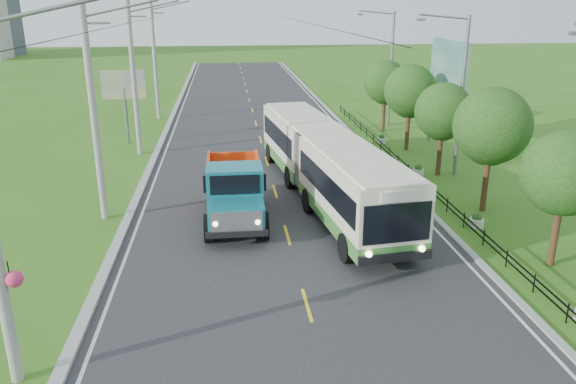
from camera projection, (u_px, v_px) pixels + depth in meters
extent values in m
plane|color=#366A19|center=(307.00, 305.00, 18.81)|extent=(240.00, 240.00, 0.00)
cube|color=#28282B|center=(264.00, 154.00, 37.63)|extent=(14.00, 120.00, 0.02)
cube|color=#9E9E99|center=(155.00, 156.00, 36.85)|extent=(0.40, 120.00, 0.15)
cube|color=#9E9E99|center=(369.00, 150.00, 38.37)|extent=(0.30, 120.00, 0.10)
cube|color=silver|center=(164.00, 156.00, 36.92)|extent=(0.12, 120.00, 0.00)
cube|color=silver|center=(361.00, 151.00, 38.32)|extent=(0.12, 120.00, 0.00)
cube|color=yellow|center=(307.00, 305.00, 18.80)|extent=(0.12, 2.20, 0.00)
cube|color=black|center=(408.00, 171.00, 32.73)|extent=(0.04, 40.00, 0.60)
sphere|color=#D83366|center=(14.00, 279.00, 14.18)|extent=(0.44, 0.44, 0.44)
cylinder|color=gray|center=(94.00, 113.00, 24.80)|extent=(0.32, 0.32, 10.00)
cube|color=slate|center=(96.00, 23.00, 23.63)|extent=(1.20, 0.10, 0.10)
cylinder|color=gray|center=(134.00, 78.00, 36.09)|extent=(0.32, 0.32, 10.00)
cube|color=slate|center=(136.00, 16.00, 34.93)|extent=(1.20, 0.10, 0.10)
cylinder|color=gray|center=(155.00, 60.00, 47.39)|extent=(0.32, 0.32, 10.00)
cube|color=slate|center=(157.00, 13.00, 46.22)|extent=(1.20, 0.10, 0.10)
cylinder|color=#382314|center=(556.00, 229.00, 21.24)|extent=(0.28, 0.28, 2.97)
sphere|color=#193F12|center=(565.00, 173.00, 20.53)|extent=(3.18, 3.18, 3.18)
sphere|color=#193F12|center=(560.00, 185.00, 21.23)|extent=(2.33, 2.33, 2.33)
cylinder|color=#382314|center=(486.00, 178.00, 26.83)|extent=(0.28, 0.28, 3.36)
sphere|color=#193F12|center=(492.00, 126.00, 26.02)|extent=(3.60, 3.60, 3.60)
sphere|color=#193F12|center=(490.00, 138.00, 26.74)|extent=(2.64, 2.64, 2.64)
cylinder|color=#382314|center=(440.00, 150.00, 32.53)|extent=(0.28, 0.28, 3.02)
sphere|color=#193F12|center=(443.00, 111.00, 31.80)|extent=(3.24, 3.24, 3.24)
sphere|color=#193F12|center=(442.00, 121.00, 32.50)|extent=(2.38, 2.38, 2.38)
cylinder|color=#382314|center=(408.00, 126.00, 38.14)|extent=(0.28, 0.28, 3.25)
sphere|color=#193F12|center=(410.00, 91.00, 37.36)|extent=(3.48, 3.48, 3.48)
sphere|color=#193F12|center=(410.00, 100.00, 38.08)|extent=(2.55, 2.55, 2.55)
cylinder|color=#382314|center=(384.00, 112.00, 43.82)|extent=(0.28, 0.28, 3.08)
sphere|color=#193F12|center=(385.00, 82.00, 43.08)|extent=(3.30, 3.30, 3.30)
sphere|color=#193F12|center=(386.00, 89.00, 43.78)|extent=(2.42, 2.42, 2.42)
cylinder|color=slate|center=(461.00, 98.00, 31.68)|extent=(0.20, 0.20, 9.00)
cylinder|color=slate|center=(445.00, 17.00, 30.12)|extent=(2.80, 0.10, 0.34)
cube|color=slate|center=(421.00, 20.00, 30.03)|extent=(0.45, 0.16, 0.12)
cylinder|color=slate|center=(391.00, 70.00, 44.85)|extent=(0.20, 0.20, 9.00)
cylinder|color=slate|center=(377.00, 12.00, 43.29)|extent=(2.80, 0.10, 0.34)
cube|color=slate|center=(360.00, 14.00, 43.21)|extent=(0.45, 0.16, 0.12)
cylinder|color=silver|center=(477.00, 223.00, 25.30)|extent=(0.64, 0.64, 0.40)
sphere|color=#193F12|center=(477.00, 218.00, 25.21)|extent=(0.44, 0.44, 0.44)
cylinder|color=silver|center=(418.00, 172.00, 32.83)|extent=(0.64, 0.64, 0.40)
sphere|color=#193F12|center=(418.00, 168.00, 32.74)|extent=(0.44, 0.44, 0.44)
cylinder|color=silver|center=(381.00, 141.00, 40.36)|extent=(0.64, 0.64, 0.40)
sphere|color=#193F12|center=(382.00, 137.00, 40.27)|extent=(0.44, 0.44, 0.44)
cylinder|color=slate|center=(126.00, 116.00, 39.76)|extent=(0.20, 0.20, 4.00)
cube|color=yellow|center=(123.00, 85.00, 39.05)|extent=(3.00, 0.15, 2.00)
cylinder|color=slate|center=(459.00, 120.00, 35.77)|extent=(0.24, 0.24, 5.00)
cylinder|color=slate|center=(431.00, 107.00, 40.48)|extent=(0.24, 0.24, 5.00)
cube|color=#144C47|center=(449.00, 63.00, 37.06)|extent=(0.20, 6.00, 3.00)
cube|color=#3D7E32|center=(355.00, 213.00, 24.44)|extent=(3.88, 8.89, 0.63)
cube|color=beige|center=(356.00, 182.00, 23.98)|extent=(3.88, 8.89, 2.21)
cube|color=black|center=(356.00, 182.00, 23.98)|extent=(3.84, 8.21, 1.09)
cube|color=#3D7E32|center=(301.00, 158.00, 33.17)|extent=(3.81, 8.32, 0.63)
cube|color=beige|center=(301.00, 134.00, 32.71)|extent=(3.81, 8.32, 2.21)
cube|color=black|center=(301.00, 134.00, 32.71)|extent=(3.77, 7.64, 1.09)
cube|color=#4C4C4C|center=(323.00, 160.00, 28.58)|extent=(2.81, 1.46, 2.73)
cube|color=black|center=(397.00, 223.00, 20.05)|extent=(2.57, 0.38, 1.49)
cylinder|color=black|center=(347.00, 248.00, 21.77)|extent=(0.51, 1.23, 1.19)
cylinder|color=black|center=(408.00, 242.00, 22.33)|extent=(0.51, 1.23, 1.19)
cylinder|color=black|center=(309.00, 201.00, 26.96)|extent=(0.51, 1.23, 1.19)
cylinder|color=black|center=(360.00, 197.00, 27.52)|extent=(0.51, 1.23, 1.19)
cylinder|color=black|center=(290.00, 177.00, 30.56)|extent=(0.51, 1.23, 1.19)
cylinder|color=black|center=(335.00, 174.00, 31.12)|extent=(0.51, 1.23, 1.19)
cylinder|color=black|center=(270.00, 153.00, 35.42)|extent=(0.51, 1.23, 1.19)
cylinder|color=black|center=(310.00, 151.00, 35.98)|extent=(0.51, 1.23, 1.19)
cube|color=#146F7B|center=(236.00, 216.00, 23.34)|extent=(2.33, 1.55, 1.11)
cube|color=#146F7B|center=(235.00, 190.00, 24.73)|extent=(2.44, 1.77, 2.22)
cube|color=black|center=(234.00, 178.00, 24.55)|extent=(2.68, 1.44, 0.78)
cube|color=black|center=(235.00, 206.00, 25.90)|extent=(1.11, 6.65, 0.28)
cube|color=#CD4313|center=(234.00, 171.00, 27.32)|extent=(2.55, 3.33, 1.44)
cylinder|color=black|center=(209.00, 228.00, 23.62)|extent=(0.39, 1.22, 1.22)
cylinder|color=black|center=(264.00, 226.00, 23.87)|extent=(0.39, 1.22, 1.22)
cylinder|color=black|center=(211.00, 194.00, 27.79)|extent=(0.39, 1.22, 1.22)
cylinder|color=black|center=(258.00, 193.00, 28.04)|extent=(0.39, 1.22, 1.22)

